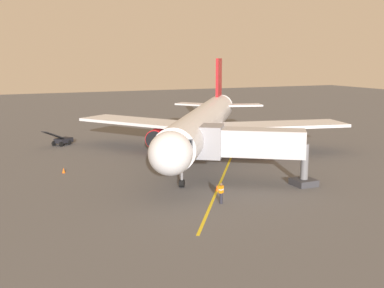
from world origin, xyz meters
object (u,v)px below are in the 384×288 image
at_px(airplane, 204,123).
at_px(safety_cone_nose_right, 64,170).
at_px(ground_crew_marshaller, 221,193).
at_px(jet_bridge, 243,144).
at_px(safety_cone_nose_left, 217,188).
at_px(ground_crew_wing_walker, 212,140).
at_px(belt_loader_near_nose, 62,140).

bearing_deg(airplane, safety_cone_nose_right, 6.01).
bearing_deg(ground_crew_marshaller, jet_bridge, -134.30).
bearing_deg(safety_cone_nose_left, ground_crew_wing_walker, -114.77).
xyz_separation_m(ground_crew_marshaller, ground_crew_wing_walker, (-10.15, -22.51, 0.00)).
xyz_separation_m(airplane, ground_crew_marshaller, (6.51, 17.29, -3.12)).
height_order(jet_bridge, safety_cone_nose_left, jet_bridge).
distance_m(ground_crew_wing_walker, belt_loader_near_nose, 20.18).
relative_size(jet_bridge, belt_loader_near_nose, 2.43).
bearing_deg(ground_crew_marshaller, ground_crew_wing_walker, -114.28).
height_order(belt_loader_near_nose, safety_cone_nose_right, belt_loader_near_nose).
height_order(ground_crew_wing_walker, belt_loader_near_nose, belt_loader_near_nose).
relative_size(airplane, ground_crew_wing_walker, 20.81).
distance_m(jet_bridge, safety_cone_nose_right, 18.65).
xyz_separation_m(jet_bridge, ground_crew_wing_walker, (-5.36, -17.59, -2.88)).
relative_size(ground_crew_marshaller, belt_loader_near_nose, 0.39).
bearing_deg(belt_loader_near_nose, ground_crew_wing_walker, 153.65).
bearing_deg(safety_cone_nose_left, airplane, -110.42).
xyz_separation_m(ground_crew_wing_walker, safety_cone_nose_left, (8.80, 19.07, -0.61)).
bearing_deg(airplane, ground_crew_wing_walker, -124.93).
height_order(jet_bridge, ground_crew_wing_walker, jet_bridge).
xyz_separation_m(ground_crew_marshaller, safety_cone_nose_left, (-1.35, -3.43, -0.61)).
distance_m(jet_bridge, ground_crew_marshaller, 7.44).
bearing_deg(airplane, belt_loader_near_nose, -44.47).
distance_m(jet_bridge, ground_crew_wing_walker, 18.61).
bearing_deg(belt_loader_near_nose, ground_crew_marshaller, 104.15).
xyz_separation_m(airplane, jet_bridge, (1.71, 12.38, -0.24)).
distance_m(ground_crew_marshaller, belt_loader_near_nose, 32.45).
bearing_deg(safety_cone_nose_right, airplane, -173.99).
xyz_separation_m(ground_crew_wing_walker, safety_cone_nose_right, (20.28, 6.97, -0.61)).
relative_size(jet_bridge, ground_crew_marshaller, 6.18).
xyz_separation_m(jet_bridge, belt_loader_near_nose, (12.73, -26.55, -3.05)).
distance_m(jet_bridge, belt_loader_near_nose, 29.60).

